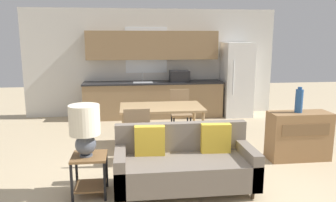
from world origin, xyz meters
TOP-DOWN VIEW (x-y plane):
  - ground_plane at (0.00, 0.00)m, footprint 20.00×20.00m
  - wall_back at (-0.00, 4.63)m, footprint 6.40×0.07m
  - kitchen_counter at (0.01, 4.33)m, footprint 3.46×0.65m
  - refrigerator at (2.13, 4.23)m, footprint 0.70×0.73m
  - dining_table at (-0.04, 1.95)m, footprint 1.48×0.89m
  - couch at (0.09, 0.25)m, footprint 1.81×0.80m
  - side_table at (-1.13, 0.21)m, footprint 0.43×0.43m
  - table_lamp at (-1.17, 0.20)m, footprint 0.38×0.38m
  - credenza at (2.14, 1.08)m, footprint 0.99×0.41m
  - vase at (2.11, 1.08)m, footprint 0.12×0.12m
  - dining_chair_near_left at (-0.51, 1.17)m, footprint 0.43×0.43m
  - dining_chair_far_right at (0.44, 2.75)m, footprint 0.42×0.42m

SIDE VIEW (x-z plane):
  - ground_plane at x=0.00m, z-range 0.00..0.00m
  - couch at x=0.09m, z-range -0.08..0.76m
  - side_table at x=-1.13m, z-range 0.09..0.62m
  - credenza at x=2.14m, z-range 0.00..0.79m
  - dining_chair_near_left at x=-0.51m, z-range 0.05..0.98m
  - dining_chair_far_right at x=0.44m, z-range 0.05..0.98m
  - dining_table at x=-0.04m, z-range 0.32..1.09m
  - kitchen_counter at x=0.01m, z-range -0.23..1.92m
  - table_lamp at x=-1.17m, z-range 0.59..1.24m
  - refrigerator at x=2.13m, z-range 0.00..1.87m
  - vase at x=2.11m, z-range 0.78..1.20m
  - wall_back at x=0.00m, z-range 0.00..2.70m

